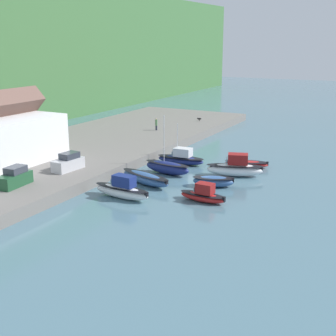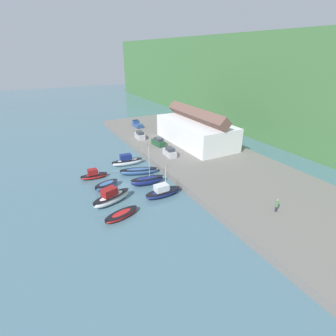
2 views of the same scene
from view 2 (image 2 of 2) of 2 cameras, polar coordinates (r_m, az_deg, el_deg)
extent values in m
plane|color=slate|center=(51.38, -10.68, -4.08)|extent=(320.00, 320.00, 0.00)
cube|color=slate|center=(60.53, 9.61, 1.22)|extent=(94.12, 24.33, 1.36)
cube|color=white|center=(70.13, 6.01, 7.79)|extent=(23.09, 11.32, 5.84)
cube|color=brown|center=(68.96, 6.18, 11.52)|extent=(23.55, 3.55, 3.55)
ellipsoid|color=white|center=(60.39, -8.81, 1.26)|extent=(2.27, 7.16, 1.42)
ellipsoid|color=black|center=(60.20, -8.84, 1.69)|extent=(2.35, 7.31, 0.12)
cube|color=navy|center=(59.81, -9.21, 2.38)|extent=(1.49, 2.56, 1.25)
cube|color=#8CA5B2|center=(60.20, -7.94, 2.42)|extent=(1.19, 0.19, 0.63)
cube|color=black|center=(59.60, -11.92, 0.98)|extent=(0.38, 0.31, 0.56)
ellipsoid|color=#33568E|center=(55.58, -6.40, -0.70)|extent=(4.18, 8.04, 1.40)
ellipsoid|color=black|center=(55.38, -6.42, -0.24)|extent=(4.30, 8.21, 0.12)
cube|color=black|center=(55.39, -10.25, -0.73)|extent=(0.43, 0.38, 0.56)
ellipsoid|color=navy|center=(51.16, -4.54, -2.77)|extent=(2.54, 6.72, 1.67)
ellipsoid|color=black|center=(50.89, -4.56, -2.18)|extent=(2.62, 6.85, 0.12)
cylinder|color=silver|center=(49.66, -4.14, 1.28)|extent=(0.10, 0.10, 6.03)
ellipsoid|color=navy|center=(47.28, -1.08, -5.47)|extent=(2.50, 6.94, 1.16)
ellipsoid|color=black|center=(47.08, -1.08, -5.04)|extent=(2.59, 7.08, 0.12)
cube|color=silver|center=(46.56, -1.46, -4.32)|extent=(1.75, 2.47, 1.19)
cube|color=#8CA5B2|center=(47.23, -0.03, -4.11)|extent=(1.48, 0.17, 0.60)
cylinder|color=silver|center=(46.14, -0.55, -2.20)|extent=(0.10, 0.10, 4.61)
ellipsoid|color=red|center=(55.67, -15.74, -1.74)|extent=(2.06, 5.39, 0.95)
ellipsoid|color=black|center=(55.53, -15.78, -1.43)|extent=(2.14, 5.50, 0.12)
cube|color=maroon|center=(55.21, -16.13, -0.81)|extent=(1.42, 1.93, 1.14)
cube|color=#8CA5B2|center=(55.41, -15.02, -0.78)|extent=(1.18, 0.17, 0.57)
cube|color=black|center=(55.36, -18.31, -2.01)|extent=(0.38, 0.30, 0.56)
ellipsoid|color=#33568E|center=(51.02, -13.21, -3.70)|extent=(3.48, 5.25, 1.31)
ellipsoid|color=black|center=(50.81, -13.26, -3.25)|extent=(3.59, 5.37, 0.12)
cube|color=black|center=(49.83, -15.40, -4.32)|extent=(0.43, 0.38, 0.56)
ellipsoid|color=white|center=(46.16, -12.15, -6.54)|extent=(4.42, 7.46, 1.63)
ellipsoid|color=black|center=(45.87, -12.21, -5.92)|extent=(4.55, 7.62, 0.12)
cube|color=maroon|center=(45.26, -12.68, -5.10)|extent=(2.37, 2.90, 1.31)
cube|color=#8CA5B2|center=(46.04, -11.24, -4.71)|extent=(1.43, 0.58, 0.65)
cube|color=black|center=(44.47, -15.73, -7.73)|extent=(0.43, 0.38, 0.56)
ellipsoid|color=red|center=(42.37, -10.08, -9.99)|extent=(3.63, 6.22, 0.90)
ellipsoid|color=black|center=(42.19, -10.11, -9.63)|extent=(3.74, 6.35, 0.12)
cube|color=black|center=(41.07, -13.32, -11.23)|extent=(0.43, 0.37, 0.56)
cube|color=#B7B7BC|center=(61.31, 0.35, 3.27)|extent=(4.31, 2.07, 1.40)
cube|color=#333842|center=(60.66, 0.47, 4.13)|extent=(2.40, 1.68, 0.76)
cube|color=#B7B7BC|center=(74.16, -6.17, 6.90)|extent=(4.30, 2.06, 1.40)
cube|color=#333842|center=(73.56, -6.13, 7.64)|extent=(2.40, 1.67, 0.76)
cube|color=#1E4C2D|center=(68.37, -2.15, 5.51)|extent=(4.35, 2.17, 1.40)
cube|color=#333842|center=(67.77, -2.02, 6.31)|extent=(2.44, 1.73, 0.76)
cube|color=#2D4C84|center=(85.56, -6.51, 9.14)|extent=(3.52, 2.02, 1.10)
cube|color=#2D4C84|center=(87.28, -7.04, 9.69)|extent=(1.90, 1.91, 1.90)
cube|color=#2D333D|center=(87.11, -7.06, 10.13)|extent=(1.63, 1.81, 0.50)
cylinder|color=#232838|center=(43.89, 22.46, -8.26)|extent=(0.32, 0.32, 0.85)
cylinder|color=#4C7A4C|center=(43.42, 22.66, -7.20)|extent=(0.40, 0.40, 1.05)
sphere|color=tan|center=(43.10, 22.79, -6.47)|extent=(0.24, 0.24, 0.24)
camera|label=1|loc=(94.56, -35.62, 15.76)|focal=50.00mm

